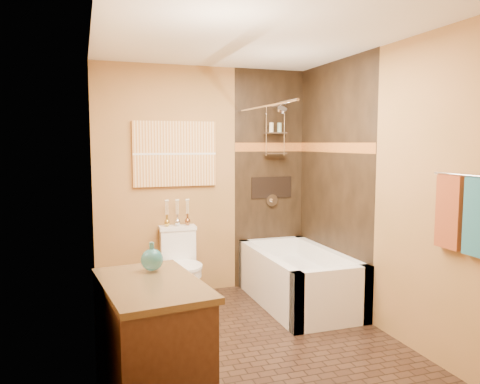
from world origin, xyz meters
name	(u,v)px	position (x,y,z in m)	size (l,w,h in m)	color
floor	(250,342)	(0.00, 0.00, 0.00)	(3.00, 3.00, 0.00)	black
wall_left	(97,200)	(-1.20, 0.00, 1.25)	(0.02, 3.00, 2.50)	#AB7342
wall_right	(377,190)	(1.20, 0.00, 1.25)	(0.02, 3.00, 2.50)	#AB7342
wall_back	(205,181)	(0.00, 1.50, 1.25)	(2.40, 0.02, 2.50)	#AB7342
wall_front	(352,225)	(0.00, -1.50, 1.25)	(2.40, 0.02, 2.50)	#AB7342
ceiling	(251,36)	(0.00, 0.00, 2.50)	(3.00, 3.00, 0.00)	silver
alcove_tile_back	(269,179)	(0.78, 1.49, 1.25)	(0.85, 0.01, 2.50)	black
alcove_tile_right	(333,183)	(1.19, 0.75, 1.25)	(0.01, 1.50, 2.50)	black
mosaic_band_back	(270,147)	(0.78, 1.48, 1.62)	(0.85, 0.01, 0.10)	#92481A
mosaic_band_right	(333,148)	(1.18, 0.75, 1.62)	(0.01, 1.50, 0.10)	#92481A
alcove_niche	(272,187)	(0.80, 1.48, 1.15)	(0.50, 0.01, 0.25)	black
shower_fixtures	(275,143)	(0.80, 1.38, 1.67)	(0.24, 0.33, 1.16)	silver
curtain_rod	(263,107)	(0.40, 0.75, 2.02)	(0.03, 0.03, 1.55)	silver
towel_bar	(464,175)	(1.15, -1.05, 1.45)	(0.02, 0.02, 0.55)	silver
towel_teal	(479,218)	(1.16, -1.18, 1.18)	(0.05, 0.22, 0.52)	#20566D
towel_rust	(449,212)	(1.16, -0.92, 1.18)	(0.05, 0.22, 0.52)	maroon
sunset_painting	(175,154)	(-0.33, 1.48, 1.55)	(0.90, 0.04, 0.70)	#C4752E
vanity_mirror	(101,172)	(-1.19, -0.74, 1.50)	(0.01, 1.00, 0.90)	white
bathtub	(298,282)	(0.80, 0.75, 0.22)	(0.80, 1.50, 0.55)	white
toilet	(181,265)	(-0.33, 1.22, 0.39)	(0.40, 0.59, 0.77)	white
vanity	(151,346)	(-0.92, -0.74, 0.41)	(0.68, 1.00, 0.82)	black
teal_bottle	(152,257)	(-0.87, -0.49, 0.92)	(0.15, 0.15, 0.23)	#277075
bud_vases	(177,212)	(-0.33, 1.39, 0.93)	(0.28, 0.06, 0.28)	gold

